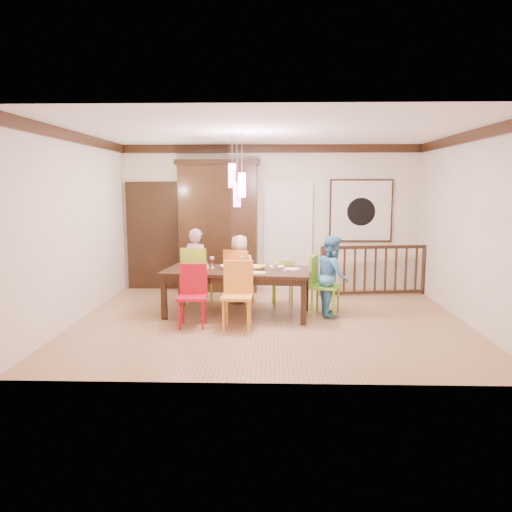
{
  "coord_description": "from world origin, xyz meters",
  "views": [
    {
      "loc": [
        0.0,
        -7.58,
        2.08
      ],
      "look_at": [
        -0.24,
        0.46,
        0.96
      ],
      "focal_mm": 35.0,
      "sensor_mm": 36.0,
      "label": 1
    }
  ],
  "objects_px": {
    "balustrade": "(375,269)",
    "person_far_left": "(196,266)",
    "person_far_mid": "(240,269)",
    "chair_end_right": "(326,281)",
    "china_hutch": "(218,226)",
    "chair_far_left": "(198,271)",
    "dining_table": "(238,274)",
    "person_end_right": "(333,276)"
  },
  "relations": [
    {
      "from": "dining_table",
      "to": "person_far_mid",
      "type": "height_order",
      "value": "person_far_mid"
    },
    {
      "from": "person_far_mid",
      "to": "chair_end_right",
      "type": "bearing_deg",
      "value": 162.1
    },
    {
      "from": "dining_table",
      "to": "balustrade",
      "type": "xyz_separation_m",
      "value": [
        2.55,
        1.6,
        -0.18
      ]
    },
    {
      "from": "balustrade",
      "to": "chair_far_left",
      "type": "bearing_deg",
      "value": -173.56
    },
    {
      "from": "china_hutch",
      "to": "person_far_mid",
      "type": "bearing_deg",
      "value": -66.15
    },
    {
      "from": "balustrade",
      "to": "person_end_right",
      "type": "relative_size",
      "value": 1.66
    },
    {
      "from": "china_hutch",
      "to": "person_end_right",
      "type": "bearing_deg",
      "value": -43.08
    },
    {
      "from": "china_hutch",
      "to": "chair_far_left",
      "type": "bearing_deg",
      "value": -101.81
    },
    {
      "from": "chair_far_left",
      "to": "chair_end_right",
      "type": "height_order",
      "value": "chair_far_left"
    },
    {
      "from": "chair_end_right",
      "to": "person_far_mid",
      "type": "relative_size",
      "value": 0.79
    },
    {
      "from": "chair_far_left",
      "to": "person_far_left",
      "type": "distance_m",
      "value": 0.13
    },
    {
      "from": "chair_end_right",
      "to": "person_end_right",
      "type": "height_order",
      "value": "person_end_right"
    },
    {
      "from": "chair_far_left",
      "to": "person_far_left",
      "type": "xyz_separation_m",
      "value": [
        -0.04,
        0.09,
        0.08
      ]
    },
    {
      "from": "chair_end_right",
      "to": "balustrade",
      "type": "distance_m",
      "value": 1.91
    },
    {
      "from": "chair_far_left",
      "to": "china_hutch",
      "type": "relative_size",
      "value": 0.39
    },
    {
      "from": "china_hutch",
      "to": "person_far_left",
      "type": "relative_size",
      "value": 1.94
    },
    {
      "from": "chair_end_right",
      "to": "china_hutch",
      "type": "bearing_deg",
      "value": 65.59
    },
    {
      "from": "chair_far_left",
      "to": "person_far_mid",
      "type": "relative_size",
      "value": 0.83
    },
    {
      "from": "chair_far_left",
      "to": "person_end_right",
      "type": "relative_size",
      "value": 0.78
    },
    {
      "from": "person_far_mid",
      "to": "china_hutch",
      "type": "bearing_deg",
      "value": -55.66
    },
    {
      "from": "china_hutch",
      "to": "person_end_right",
      "type": "relative_size",
      "value": 1.99
    },
    {
      "from": "chair_end_right",
      "to": "chair_far_left",
      "type": "bearing_deg",
      "value": 92.11
    },
    {
      "from": "person_far_left",
      "to": "person_end_right",
      "type": "xyz_separation_m",
      "value": [
        2.33,
        -0.82,
        -0.02
      ]
    },
    {
      "from": "balustrade",
      "to": "person_far_mid",
      "type": "relative_size",
      "value": 1.77
    },
    {
      "from": "dining_table",
      "to": "balustrade",
      "type": "relative_size",
      "value": 1.13
    },
    {
      "from": "chair_far_left",
      "to": "chair_end_right",
      "type": "xyz_separation_m",
      "value": [
        2.19,
        -0.7,
        -0.03
      ]
    },
    {
      "from": "dining_table",
      "to": "balustrade",
      "type": "distance_m",
      "value": 3.01
    },
    {
      "from": "chair_end_right",
      "to": "person_far_mid",
      "type": "bearing_deg",
      "value": 81.46
    },
    {
      "from": "chair_far_left",
      "to": "balustrade",
      "type": "height_order",
      "value": "chair_far_left"
    },
    {
      "from": "chair_end_right",
      "to": "balustrade",
      "type": "xyz_separation_m",
      "value": [
        1.12,
        1.54,
        -0.06
      ]
    },
    {
      "from": "chair_far_left",
      "to": "china_hutch",
      "type": "xyz_separation_m",
      "value": [
        0.25,
        1.19,
        0.71
      ]
    },
    {
      "from": "person_far_mid",
      "to": "balustrade",
      "type": "bearing_deg",
      "value": -153.07
    },
    {
      "from": "chair_end_right",
      "to": "balustrade",
      "type": "height_order",
      "value": "chair_end_right"
    },
    {
      "from": "person_far_left",
      "to": "person_end_right",
      "type": "distance_m",
      "value": 2.47
    },
    {
      "from": "person_end_right",
      "to": "balustrade",
      "type": "bearing_deg",
      "value": -32.91
    },
    {
      "from": "person_far_left",
      "to": "chair_far_left",
      "type": "bearing_deg",
      "value": 134.18
    },
    {
      "from": "chair_end_right",
      "to": "person_far_left",
      "type": "bearing_deg",
      "value": 90.28
    },
    {
      "from": "person_end_right",
      "to": "chair_end_right",
      "type": "bearing_deg",
      "value": 76.76
    },
    {
      "from": "balustrade",
      "to": "person_far_left",
      "type": "height_order",
      "value": "person_far_left"
    },
    {
      "from": "person_far_mid",
      "to": "person_far_left",
      "type": "bearing_deg",
      "value": 9.94
    },
    {
      "from": "chair_end_right",
      "to": "china_hutch",
      "type": "relative_size",
      "value": 0.37
    },
    {
      "from": "china_hutch",
      "to": "person_far_mid",
      "type": "height_order",
      "value": "china_hutch"
    }
  ]
}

